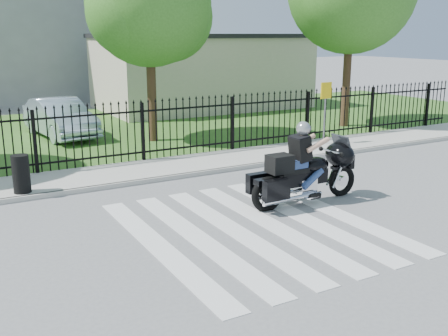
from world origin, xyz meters
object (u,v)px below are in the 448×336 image
traffic_sign (326,100)px  litter_bin (21,174)px  parked_car (60,118)px  motorcycle_rider (304,170)px

traffic_sign → litter_bin: 9.86m
traffic_sign → litter_bin: bearing=-177.7°
parked_car → litter_bin: 7.43m
traffic_sign → litter_bin: (-9.76, -0.95, -1.01)m
parked_car → litter_bin: parked_car is taller
traffic_sign → parked_car: bearing=137.1°
motorcycle_rider → parked_car: (-2.99, 10.55, -0.06)m
parked_car → litter_bin: size_ratio=4.79×
motorcycle_rider → parked_car: bearing=105.2°
litter_bin → traffic_sign: bearing=5.5°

